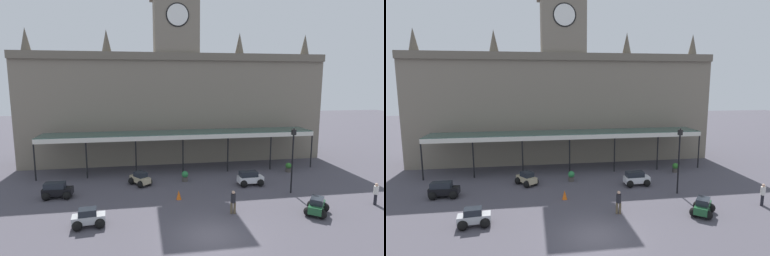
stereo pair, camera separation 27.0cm
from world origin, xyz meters
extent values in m
plane|color=#49464F|center=(0.00, 0.00, 0.00)|extent=(140.00, 140.00, 0.00)
cube|color=slate|center=(0.00, 18.90, 6.09)|extent=(33.77, 5.14, 12.18)
cube|color=#685F52|center=(0.00, 16.18, 11.78)|extent=(33.77, 0.30, 0.80)
cube|color=slate|center=(0.00, 18.90, 15.29)|extent=(4.80, 4.80, 6.23)
cylinder|color=white|center=(0.00, 16.44, 16.04)|extent=(2.20, 0.12, 2.20)
cylinder|color=black|center=(0.00, 16.48, 16.04)|extent=(2.46, 0.06, 2.46)
cone|color=#5B5448|center=(-15.89, 18.90, 13.48)|extent=(1.10, 1.10, 2.60)
cone|color=#5B5448|center=(-7.60, 18.90, 13.48)|extent=(1.10, 1.10, 2.60)
cone|color=#5B5448|center=(7.60, 18.90, 13.48)|extent=(1.10, 1.10, 2.60)
cone|color=#5B5448|center=(15.89, 18.90, 13.48)|extent=(1.10, 1.10, 2.60)
cube|color=#38564C|center=(0.00, 14.13, 3.92)|extent=(27.68, 3.20, 0.16)
cube|color=silver|center=(0.00, 12.53, 3.72)|extent=(27.68, 0.12, 0.44)
cylinder|color=black|center=(-13.84, 12.68, 1.92)|extent=(0.14, 0.14, 3.84)
cylinder|color=black|center=(-9.23, 12.68, 1.92)|extent=(0.14, 0.14, 3.84)
cylinder|color=black|center=(-4.61, 12.68, 1.92)|extent=(0.14, 0.14, 3.84)
cylinder|color=black|center=(0.00, 12.68, 1.92)|extent=(0.14, 0.14, 3.84)
cylinder|color=black|center=(4.61, 12.68, 1.92)|extent=(0.14, 0.14, 3.84)
cylinder|color=black|center=(9.23, 12.68, 1.92)|extent=(0.14, 0.14, 3.84)
cylinder|color=black|center=(13.84, 12.68, 1.92)|extent=(0.14, 0.14, 3.84)
cube|color=black|center=(-10.68, 7.88, 0.54)|extent=(2.27, 0.94, 0.55)
cube|color=#1E232B|center=(-10.88, 7.89, 1.05)|extent=(1.56, 0.86, 0.45)
sphere|color=black|center=(-9.89, 8.32, 0.32)|extent=(0.64, 0.64, 0.64)
sphere|color=black|center=(-9.91, 7.42, 0.32)|extent=(0.64, 0.64, 0.64)
sphere|color=black|center=(-11.44, 8.35, 0.32)|extent=(0.64, 0.64, 0.64)
sphere|color=black|center=(-11.46, 7.45, 0.32)|extent=(0.64, 0.64, 0.64)
cube|color=tan|center=(-4.23, 9.95, 0.52)|extent=(1.92, 2.17, 0.50)
cube|color=#1E232B|center=(-4.20, 9.91, 0.98)|extent=(1.29, 1.36, 0.42)
sphere|color=black|center=(-4.98, 10.23, 0.32)|extent=(0.64, 0.64, 0.64)
sphere|color=black|center=(-4.27, 10.75, 0.32)|extent=(0.64, 0.64, 0.64)
sphere|color=black|center=(-4.19, 9.14, 0.32)|extent=(0.64, 0.64, 0.64)
sphere|color=black|center=(-3.48, 9.66, 0.32)|extent=(0.64, 0.64, 0.64)
cube|color=#B2B5BA|center=(-7.44, 2.47, 0.52)|extent=(2.13, 1.09, 0.50)
cube|color=#1E232B|center=(-7.49, 2.47, 0.98)|extent=(1.18, 0.91, 0.42)
sphere|color=black|center=(-6.82, 2.98, 0.32)|extent=(0.64, 0.64, 0.64)
sphere|color=black|center=(-6.73, 2.11, 0.32)|extent=(0.64, 0.64, 0.64)
sphere|color=black|center=(-8.16, 2.84, 0.32)|extent=(0.64, 0.64, 0.64)
sphere|color=black|center=(-8.07, 1.96, 0.32)|extent=(0.64, 0.64, 0.64)
cube|color=#1E512D|center=(7.97, 1.84, 0.52)|extent=(1.98, 2.14, 0.50)
cube|color=#1E232B|center=(7.94, 1.80, 0.98)|extent=(1.32, 1.36, 0.42)
sphere|color=black|center=(8.06, 2.64, 0.32)|extent=(0.64, 0.64, 0.64)
sphere|color=black|center=(8.74, 2.08, 0.32)|extent=(0.64, 0.64, 0.64)
sphere|color=black|center=(7.21, 1.60, 0.32)|extent=(0.64, 0.64, 0.64)
sphere|color=black|center=(7.89, 1.04, 0.32)|extent=(0.64, 0.64, 0.64)
cube|color=silver|center=(5.47, 8.29, 0.54)|extent=(2.27, 0.96, 0.55)
cube|color=#1E232B|center=(5.27, 8.28, 1.05)|extent=(1.57, 0.87, 0.45)
sphere|color=black|center=(6.23, 8.76, 0.32)|extent=(0.64, 0.64, 0.64)
sphere|color=black|center=(6.25, 7.86, 0.32)|extent=(0.64, 0.64, 0.64)
sphere|color=black|center=(4.68, 8.72, 0.32)|extent=(0.64, 0.64, 0.64)
sphere|color=black|center=(4.70, 7.82, 0.32)|extent=(0.64, 0.64, 0.64)
cylinder|color=black|center=(13.14, 2.55, 0.41)|extent=(0.17, 0.17, 0.82)
cylinder|color=black|center=(13.32, 2.69, 0.41)|extent=(0.17, 0.17, 0.82)
cylinder|color=silver|center=(13.23, 2.62, 1.13)|extent=(0.34, 0.34, 0.62)
sphere|color=tan|center=(13.23, 2.62, 1.55)|extent=(0.23, 0.23, 0.23)
cylinder|color=brown|center=(2.32, 2.81, 0.41)|extent=(0.17, 0.17, 0.82)
cylinder|color=brown|center=(2.10, 2.86, 0.41)|extent=(0.17, 0.17, 0.82)
cylinder|color=black|center=(2.21, 2.83, 1.13)|extent=(0.34, 0.34, 0.62)
sphere|color=tan|center=(2.21, 2.83, 1.55)|extent=(0.23, 0.23, 0.23)
cylinder|color=black|center=(8.12, 5.90, 2.45)|extent=(0.13, 0.13, 4.90)
cube|color=black|center=(8.12, 5.90, 5.12)|extent=(0.30, 0.30, 0.44)
sphere|color=black|center=(8.12, 5.90, 5.40)|extent=(0.14, 0.14, 0.14)
cone|color=orange|center=(-1.23, 6.03, 0.37)|extent=(0.40, 0.40, 0.73)
cylinder|color=#47423D|center=(-0.14, 10.30, 0.21)|extent=(0.56, 0.56, 0.42)
sphere|color=#297A3F|center=(-0.14, 10.30, 0.66)|extent=(0.60, 0.60, 0.60)
cylinder|color=#47423D|center=(10.68, 11.48, 0.21)|extent=(0.56, 0.56, 0.42)
sphere|color=#2F6F29|center=(10.68, 11.48, 0.66)|extent=(0.60, 0.60, 0.60)
camera|label=1|loc=(-3.92, -16.75, 9.24)|focal=28.65mm
camera|label=2|loc=(-3.65, -16.79, 9.24)|focal=28.65mm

